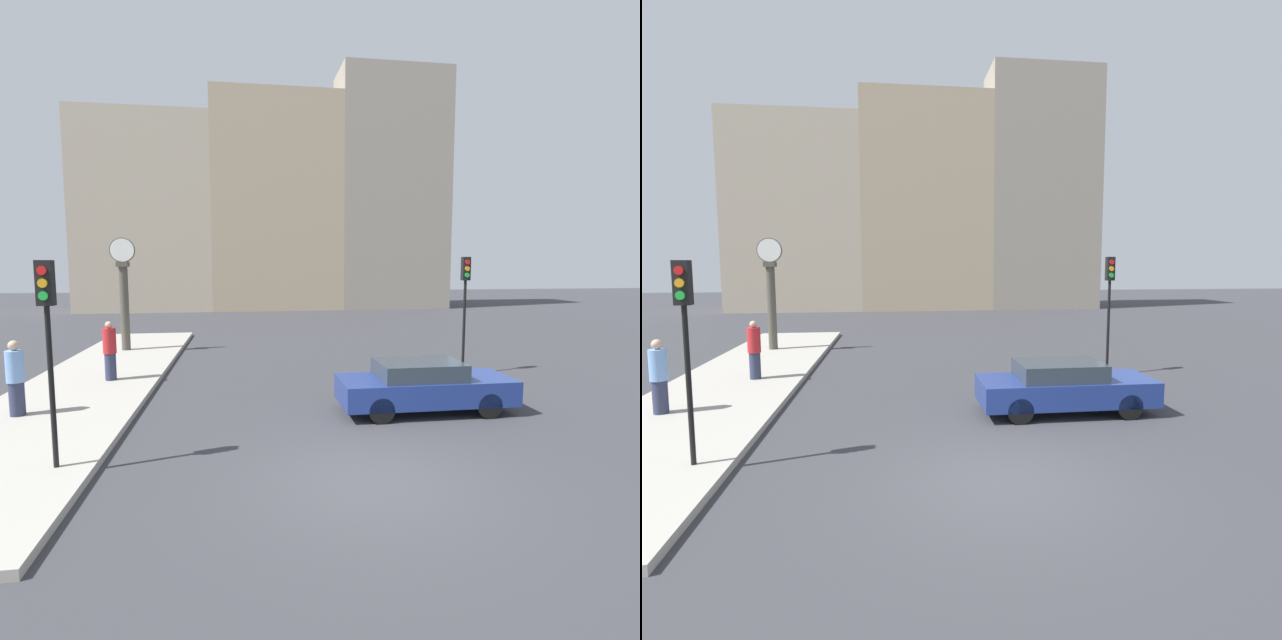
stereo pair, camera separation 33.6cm
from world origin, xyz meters
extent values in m
plane|color=#38383D|center=(0.00, 0.00, 0.00)|extent=(120.00, 120.00, 0.00)
cube|color=#A39E93|center=(-6.66, 8.15, 0.08)|extent=(3.86, 20.30, 0.16)
cube|color=#B7A88E|center=(-9.53, 33.36, 7.51)|extent=(10.23, 5.00, 15.01)
cube|color=tan|center=(0.69, 33.36, 8.45)|extent=(10.22, 5.00, 16.89)
cube|color=gray|center=(10.23, 33.36, 9.58)|extent=(8.85, 5.00, 19.17)
cube|color=navy|center=(2.34, 3.73, 0.56)|extent=(4.28, 1.70, 0.61)
cube|color=#2D3842|center=(2.17, 3.73, 1.08)|extent=(2.05, 1.53, 0.42)
cylinder|color=black|center=(3.66, 4.47, 0.31)|extent=(0.61, 0.22, 0.61)
cylinder|color=black|center=(3.66, 2.99, 0.31)|extent=(0.61, 0.22, 0.61)
cylinder|color=black|center=(1.01, 4.47, 0.31)|extent=(0.61, 0.22, 0.61)
cylinder|color=black|center=(1.01, 2.99, 0.31)|extent=(0.61, 0.22, 0.61)
cylinder|color=black|center=(-5.37, 1.06, 1.57)|extent=(0.09, 0.09, 2.82)
cube|color=black|center=(-5.37, 1.06, 3.36)|extent=(0.26, 0.20, 0.76)
cylinder|color=red|center=(-5.37, 0.94, 3.57)|extent=(0.15, 0.04, 0.15)
cylinder|color=orange|center=(-5.37, 0.94, 3.36)|extent=(0.15, 0.04, 0.15)
cylinder|color=green|center=(-5.37, 0.94, 3.15)|extent=(0.15, 0.04, 0.15)
cylinder|color=black|center=(5.07, 7.49, 1.57)|extent=(0.09, 0.09, 3.14)
cube|color=black|center=(5.07, 7.49, 3.52)|extent=(0.26, 0.20, 0.76)
cylinder|color=red|center=(5.07, 7.37, 3.73)|extent=(0.15, 0.04, 0.15)
cylinder|color=orange|center=(5.07, 7.37, 3.52)|extent=(0.15, 0.04, 0.15)
cylinder|color=green|center=(5.07, 7.37, 3.31)|extent=(0.15, 0.04, 0.15)
cylinder|color=#4C473D|center=(-6.90, 13.35, 1.86)|extent=(0.34, 0.34, 3.40)
cube|color=#4C473D|center=(-6.90, 13.35, 3.66)|extent=(0.45, 0.45, 0.21)
cylinder|color=#4C473D|center=(-6.90, 13.35, 4.23)|extent=(1.00, 0.04, 1.00)
cylinder|color=white|center=(-6.90, 13.35, 4.23)|extent=(0.93, 0.06, 0.93)
cylinder|color=#2D334C|center=(-7.35, 4.38, 0.55)|extent=(0.33, 0.33, 0.79)
cylinder|color=#729ED8|center=(-7.35, 4.38, 1.32)|extent=(0.39, 0.39, 0.74)
sphere|color=tan|center=(-7.35, 4.38, 1.81)|extent=(0.24, 0.24, 0.24)
cylinder|color=#2D334C|center=(-6.13, 7.82, 0.57)|extent=(0.33, 0.33, 0.82)
cylinder|color=red|center=(-6.13, 7.82, 1.36)|extent=(0.38, 0.38, 0.77)
sphere|color=tan|center=(-6.13, 7.82, 1.85)|extent=(0.21, 0.21, 0.21)
camera|label=1|loc=(-2.09, -7.89, 3.68)|focal=28.00mm
camera|label=2|loc=(-1.76, -7.93, 3.68)|focal=28.00mm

